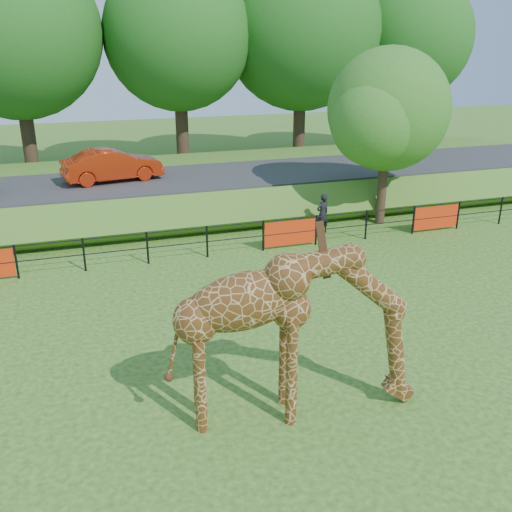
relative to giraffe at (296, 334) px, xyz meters
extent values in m
plane|color=#235314|center=(0.40, 0.95, -1.74)|extent=(90.00, 90.00, 0.00)
cube|color=#235314|center=(0.40, 16.45, -1.09)|extent=(40.00, 9.00, 1.30)
cube|color=#2C2C2F|center=(0.40, 14.95, -0.38)|extent=(40.00, 5.00, 0.12)
imported|color=red|center=(-2.07, 15.19, 0.34)|extent=(4.21, 2.10, 1.33)
imported|color=black|center=(5.16, 10.10, -0.97)|extent=(0.65, 0.52, 1.54)
cylinder|color=#352517|center=(7.90, 10.55, -0.14)|extent=(0.36, 0.36, 3.20)
sphere|color=#2B631B|center=(7.90, 10.55, 2.72)|extent=(4.60, 4.60, 4.60)
sphere|color=#2B631B|center=(9.05, 11.24, 2.26)|extent=(3.45, 3.45, 3.45)
sphere|color=#2B631B|center=(6.98, 9.86, 2.38)|extent=(3.22, 3.22, 3.22)
cylinder|color=#352517|center=(-5.60, 22.95, 0.76)|extent=(0.70, 0.70, 5.00)
sphere|color=#185115|center=(-5.60, 22.95, 5.57)|extent=(8.40, 8.40, 8.40)
cylinder|color=#352517|center=(2.40, 22.95, 0.76)|extent=(0.70, 0.70, 5.00)
sphere|color=#185115|center=(2.40, 22.95, 5.40)|extent=(7.80, 7.80, 7.80)
cylinder|color=#352517|center=(9.40, 22.95, 0.76)|extent=(0.70, 0.70, 5.00)
sphere|color=#185115|center=(9.40, 22.95, 5.68)|extent=(8.80, 8.80, 8.80)
cylinder|color=#352517|center=(16.40, 22.95, 0.76)|extent=(0.70, 0.70, 5.00)
sphere|color=#185115|center=(16.40, 22.95, 5.29)|extent=(7.40, 7.40, 7.40)
camera|label=1|loc=(-3.67, -8.78, 5.17)|focal=40.00mm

